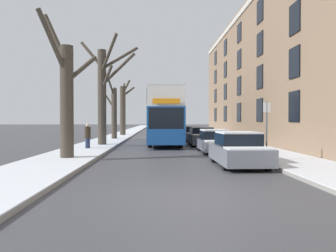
{
  "coord_description": "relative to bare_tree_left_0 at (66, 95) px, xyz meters",
  "views": [
    {
      "loc": [
        -0.84,
        -8.27,
        1.91
      ],
      "look_at": [
        -0.1,
        12.58,
        1.57
      ],
      "focal_mm": 35.0,
      "sensor_mm": 36.0,
      "label": 1
    }
  ],
  "objects": [
    {
      "name": "parked_car_2",
      "position": [
        7.76,
        9.23,
        -2.46
      ],
      "size": [
        1.86,
        4.07,
        1.43
      ],
      "color": "#474C56",
      "rests_on": "ground"
    },
    {
      "name": "sidewalk_left",
      "position": [
        -0.17,
        45.54,
        -3.04
      ],
      "size": [
        3.16,
        130.0,
        0.16
      ],
      "color": "gray",
      "rests_on": "ground"
    },
    {
      "name": "ground_plane",
      "position": [
        5.13,
        -7.46,
        -3.12
      ],
      "size": [
        320.0,
        320.0,
        0.0
      ],
      "primitive_type": "plane",
      "color": "#424247"
    },
    {
      "name": "terrace_facade_right",
      "position": [
        16.51,
        11.45,
        3.02
      ],
      "size": [
        9.1,
        41.65,
        12.28
      ],
      "color": "#8C7056",
      "rests_on": "ground"
    },
    {
      "name": "bare_tree_left_3",
      "position": [
        0.18,
        24.85,
        0.28
      ],
      "size": [
        1.79,
        2.71,
        6.98
      ],
      "color": "#423A30",
      "rests_on": "ground"
    },
    {
      "name": "sidewalk_right",
      "position": [
        10.43,
        45.54,
        -3.04
      ],
      "size": [
        3.16,
        130.0,
        0.16
      ],
      "color": "gray",
      "rests_on": "ground"
    },
    {
      "name": "parked_car_1",
      "position": [
        7.76,
        3.81,
        -2.49
      ],
      "size": [
        1.69,
        4.19,
        1.39
      ],
      "color": "slate",
      "rests_on": "ground"
    },
    {
      "name": "pedestrian_left_sidewalk",
      "position": [
        -0.09,
        5.23,
        -2.17
      ],
      "size": [
        0.38,
        0.38,
        1.73
      ],
      "rotation": [
        0.0,
        0.0,
        0.98
      ],
      "color": "navy",
      "rests_on": "ground"
    },
    {
      "name": "oncoming_van",
      "position": [
        4.26,
        23.55,
        -1.95
      ],
      "size": [
        2.05,
        5.51,
        2.16
      ],
      "color": "white",
      "rests_on": "ground"
    },
    {
      "name": "bare_tree_left_0",
      "position": [
        0.0,
        0.0,
        0.0
      ],
      "size": [
        2.46,
        3.1,
        7.06
      ],
      "color": "#423A30",
      "rests_on": "ground"
    },
    {
      "name": "bare_tree_left_1",
      "position": [
        0.42,
        8.44,
        0.95
      ],
      "size": [
        4.38,
        3.02,
        7.84
      ],
      "color": "#423A30",
      "rests_on": "ground"
    },
    {
      "name": "parked_car_3",
      "position": [
        7.76,
        14.88,
        -2.47
      ],
      "size": [
        1.77,
        4.07,
        1.41
      ],
      "color": "#474C56",
      "rests_on": "ground"
    },
    {
      "name": "parked_car_0",
      "position": [
        7.76,
        -2.02,
        -2.46
      ],
      "size": [
        1.88,
        4.15,
        1.44
      ],
      "color": "slate",
      "rests_on": "ground"
    },
    {
      "name": "street_sign_post",
      "position": [
        9.15,
        -1.47,
        -1.56
      ],
      "size": [
        0.32,
        0.07,
        2.74
      ],
      "color": "#4C4F54",
      "rests_on": "ground"
    },
    {
      "name": "double_decker_bus",
      "position": [
        4.92,
        10.95,
        -0.71
      ],
      "size": [
        2.54,
        11.69,
        4.26
      ],
      "color": "#194C99",
      "rests_on": "ground"
    },
    {
      "name": "bare_tree_left_2",
      "position": [
        0.09,
        16.59,
        -0.26
      ],
      "size": [
        1.69,
        2.97,
        6.33
      ],
      "color": "#423A30",
      "rests_on": "ground"
    }
  ]
}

